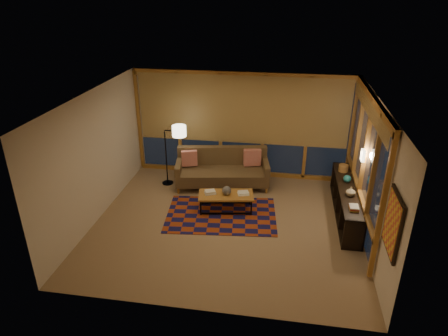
# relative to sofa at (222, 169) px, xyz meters

# --- Properties ---
(floor) EXTENTS (5.50, 5.00, 0.01)m
(floor) POSITION_rel_sofa_xyz_m (0.37, -1.67, -0.46)
(floor) COLOR #A58065
(floor) RESTS_ON ground
(ceiling) EXTENTS (5.50, 5.00, 0.01)m
(ceiling) POSITION_rel_sofa_xyz_m (0.37, -1.67, 2.24)
(ceiling) COLOR silver
(ceiling) RESTS_ON walls
(walls) EXTENTS (5.51, 5.01, 2.70)m
(walls) POSITION_rel_sofa_xyz_m (0.37, -1.67, 0.89)
(walls) COLOR beige
(walls) RESTS_ON floor
(window_wall_back) EXTENTS (5.30, 0.16, 2.60)m
(window_wall_back) POSITION_rel_sofa_xyz_m (0.37, 0.76, 0.89)
(window_wall_back) COLOR #AC7934
(window_wall_back) RESTS_ON walls
(window_wall_right) EXTENTS (0.16, 3.70, 2.60)m
(window_wall_right) POSITION_rel_sofa_xyz_m (3.05, -1.07, 0.89)
(window_wall_right) COLOR #AC7934
(window_wall_right) RESTS_ON walls
(wall_art) EXTENTS (0.06, 0.74, 0.94)m
(wall_art) POSITION_rel_sofa_xyz_m (3.08, -3.52, 0.99)
(wall_art) COLOR #CE462C
(wall_art) RESTS_ON walls
(wall_sconce) EXTENTS (0.12, 0.18, 0.22)m
(wall_sconce) POSITION_rel_sofa_xyz_m (2.99, -1.22, 1.09)
(wall_sconce) COLOR #FFEFC3
(wall_sconce) RESTS_ON walls
(sofa) EXTENTS (2.35, 1.26, 0.91)m
(sofa) POSITION_rel_sofa_xyz_m (0.00, 0.00, 0.00)
(sofa) COLOR brown
(sofa) RESTS_ON floor
(pillow_left) EXTENTS (0.41, 0.24, 0.39)m
(pillow_left) POSITION_rel_sofa_xyz_m (-0.83, 0.02, 0.19)
(pillow_left) COLOR #BF0E07
(pillow_left) RESTS_ON sofa
(pillow_right) EXTENTS (0.45, 0.25, 0.42)m
(pillow_right) POSITION_rel_sofa_xyz_m (0.70, 0.32, 0.21)
(pillow_right) COLOR #BF0E07
(pillow_right) RESTS_ON sofa
(area_rug) EXTENTS (2.52, 1.82, 0.01)m
(area_rug) POSITION_rel_sofa_xyz_m (0.20, -1.36, -0.45)
(area_rug) COLOR #943714
(area_rug) RESTS_ON floor
(coffee_table) EXTENTS (1.27, 0.73, 0.40)m
(coffee_table) POSITION_rel_sofa_xyz_m (0.27, -1.13, -0.26)
(coffee_table) COLOR #AC7934
(coffee_table) RESTS_ON floor
(book_stack_a) EXTENTS (0.30, 0.27, 0.07)m
(book_stack_a) POSITION_rel_sofa_xyz_m (-0.08, -1.15, -0.02)
(book_stack_a) COLOR silver
(book_stack_a) RESTS_ON coffee_table
(book_stack_b) EXTENTS (0.29, 0.26, 0.05)m
(book_stack_b) POSITION_rel_sofa_xyz_m (0.64, -1.05, -0.03)
(book_stack_b) COLOR silver
(book_stack_b) RESTS_ON coffee_table
(ceramic_pot) EXTENTS (0.27, 0.27, 0.20)m
(ceramic_pot) POSITION_rel_sofa_xyz_m (0.28, -1.13, 0.04)
(ceramic_pot) COLOR black
(ceramic_pot) RESTS_ON coffee_table
(floor_lamp) EXTENTS (0.54, 0.37, 1.55)m
(floor_lamp) POSITION_rel_sofa_xyz_m (-1.39, -0.07, 0.32)
(floor_lamp) COLOR black
(floor_lamp) RESTS_ON floor
(bookshelf) EXTENTS (0.40, 2.64, 0.66)m
(bookshelf) POSITION_rel_sofa_xyz_m (2.86, -0.91, -0.13)
(bookshelf) COLOR black
(bookshelf) RESTS_ON floor
(basket) EXTENTS (0.26, 0.26, 0.16)m
(basket) POSITION_rel_sofa_xyz_m (2.84, -0.08, 0.28)
(basket) COLOR #9D6439
(basket) RESTS_ON bookshelf
(teal_bowl) EXTENTS (0.18, 0.18, 0.17)m
(teal_bowl) POSITION_rel_sofa_xyz_m (2.86, -0.64, 0.29)
(teal_bowl) COLOR #1E6E70
(teal_bowl) RESTS_ON bookshelf
(vase) EXTENTS (0.24, 0.24, 0.20)m
(vase) POSITION_rel_sofa_xyz_m (2.86, -1.26, 0.30)
(vase) COLOR tan
(vase) RESTS_ON bookshelf
(shelf_book_stack) EXTENTS (0.20, 0.25, 0.06)m
(shelf_book_stack) POSITION_rel_sofa_xyz_m (2.86, -1.81, 0.24)
(shelf_book_stack) COLOR silver
(shelf_book_stack) RESTS_ON bookshelf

